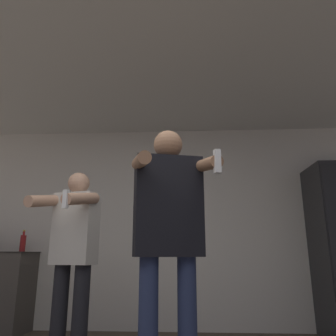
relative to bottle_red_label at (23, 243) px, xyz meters
name	(u,v)px	position (x,y,z in m)	size (l,w,h in m)	color
wall_back	(148,224)	(1.51, 0.28, 0.24)	(7.00, 0.06, 2.55)	silver
ceiling_slab	(132,71)	(1.51, -1.27, 1.54)	(7.00, 3.56, 0.05)	silver
bottle_red_label	(23,243)	(0.00, 0.00, 0.00)	(0.07, 0.07, 0.26)	maroon
person_woman_foreground	(168,229)	(1.89, -1.84, 0.02)	(0.59, 0.61, 1.75)	navy
person_man_side	(73,249)	(1.04, -1.19, -0.10)	(0.54, 0.61, 1.61)	black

